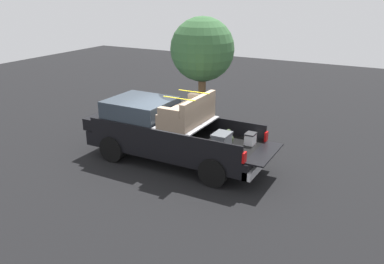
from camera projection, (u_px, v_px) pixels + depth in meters
ground_plane at (175, 162)px, 12.44m from camera, size 40.00×40.00×0.00m
pickup_truck at (165, 131)px, 12.27m from camera, size 6.05×2.06×2.23m
tree_background at (202, 50)px, 13.30m from camera, size 2.17×2.17×4.30m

